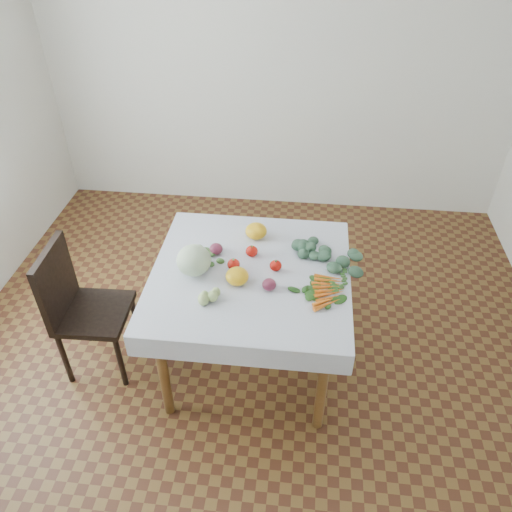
{
  "coord_description": "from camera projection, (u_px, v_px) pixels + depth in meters",
  "views": [
    {
      "loc": [
        0.27,
        -2.16,
        2.57
      ],
      "look_at": [
        0.02,
        0.07,
        0.82
      ],
      "focal_mm": 35.0,
      "sensor_mm": 36.0,
      "label": 1
    }
  ],
  "objects": [
    {
      "name": "ground",
      "position": [
        251.0,
        359.0,
        3.3
      ],
      "size": [
        4.0,
        4.0,
        0.0
      ],
      "primitive_type": "plane",
      "color": "brown"
    },
    {
      "name": "back_wall",
      "position": [
        280.0,
        58.0,
        4.03
      ],
      "size": [
        4.0,
        0.04,
        2.7
      ],
      "primitive_type": "cube",
      "color": "silver",
      "rests_on": "ground"
    },
    {
      "name": "table",
      "position": [
        251.0,
        285.0,
        2.9
      ],
      "size": [
        1.0,
        1.0,
        0.75
      ],
      "color": "brown",
      "rests_on": "ground"
    },
    {
      "name": "tablecloth",
      "position": [
        251.0,
        272.0,
        2.84
      ],
      "size": [
        1.12,
        1.12,
        0.01
      ],
      "primitive_type": "cube",
      "color": "white",
      "rests_on": "table"
    },
    {
      "name": "chair",
      "position": [
        78.0,
        303.0,
        2.98
      ],
      "size": [
        0.42,
        0.42,
        0.9
      ],
      "color": "black",
      "rests_on": "ground"
    },
    {
      "name": "cabbage",
      "position": [
        194.0,
        260.0,
        2.78
      ],
      "size": [
        0.24,
        0.24,
        0.17
      ],
      "primitive_type": "ellipsoid",
      "rotation": [
        0.0,
        0.0,
        -0.29
      ],
      "color": "silver",
      "rests_on": "tablecloth"
    },
    {
      "name": "tomato_a",
      "position": [
        276.0,
        266.0,
        2.83
      ],
      "size": [
        0.08,
        0.08,
        0.06
      ],
      "primitive_type": "ellipsoid",
      "rotation": [
        0.0,
        0.0,
        -0.19
      ],
      "color": "red",
      "rests_on": "tablecloth"
    },
    {
      "name": "tomato_b",
      "position": [
        234.0,
        264.0,
        2.84
      ],
      "size": [
        0.08,
        0.08,
        0.06
      ],
      "primitive_type": "ellipsoid",
      "rotation": [
        0.0,
        0.0,
        0.14
      ],
      "color": "red",
      "rests_on": "tablecloth"
    },
    {
      "name": "tomato_c",
      "position": [
        240.0,
        274.0,
        2.77
      ],
      "size": [
        0.08,
        0.08,
        0.06
      ],
      "primitive_type": "ellipsoid",
      "rotation": [
        0.0,
        0.0,
        -0.16
      ],
      "color": "red",
      "rests_on": "tablecloth"
    },
    {
      "name": "tomato_d",
      "position": [
        252.0,
        251.0,
        2.93
      ],
      "size": [
        0.09,
        0.09,
        0.06
      ],
      "primitive_type": "ellipsoid",
      "rotation": [
        0.0,
        0.0,
        0.27
      ],
      "color": "red",
      "rests_on": "tablecloth"
    },
    {
      "name": "heirloom_back",
      "position": [
        256.0,
        231.0,
        3.07
      ],
      "size": [
        0.16,
        0.16,
        0.09
      ],
      "primitive_type": "ellipsoid",
      "rotation": [
        0.0,
        0.0,
        0.24
      ],
      "color": "yellow",
      "rests_on": "tablecloth"
    },
    {
      "name": "heirloom_front",
      "position": [
        237.0,
        276.0,
        2.74
      ],
      "size": [
        0.17,
        0.17,
        0.09
      ],
      "primitive_type": "ellipsoid",
      "rotation": [
        0.0,
        0.0,
        -0.39
      ],
      "color": "yellow",
      "rests_on": "tablecloth"
    },
    {
      "name": "onion_a",
      "position": [
        216.0,
        249.0,
        2.95
      ],
      "size": [
        0.1,
        0.1,
        0.07
      ],
      "primitive_type": "ellipsoid",
      "rotation": [
        0.0,
        0.0,
        -0.35
      ],
      "color": "#50162C",
      "rests_on": "tablecloth"
    },
    {
      "name": "onion_b",
      "position": [
        269.0,
        285.0,
        2.7
      ],
      "size": [
        0.08,
        0.08,
        0.07
      ],
      "primitive_type": "ellipsoid",
      "rotation": [
        0.0,
        0.0,
        0.06
      ],
      "color": "#50162C",
      "rests_on": "tablecloth"
    },
    {
      "name": "tomatillo_cluster",
      "position": [
        205.0,
        296.0,
        2.63
      ],
      "size": [
        0.15,
        0.12,
        0.05
      ],
      "color": "#9BB467",
      "rests_on": "tablecloth"
    },
    {
      "name": "carrot_bunch",
      "position": [
        330.0,
        290.0,
        2.69
      ],
      "size": [
        0.17,
        0.3,
        0.03
      ],
      "color": "#E95719",
      "rests_on": "tablecloth"
    },
    {
      "name": "kale_bunch",
      "position": [
        326.0,
        256.0,
        2.91
      ],
      "size": [
        0.37,
        0.34,
        0.05
      ],
      "color": "#3B6247",
      "rests_on": "tablecloth"
    },
    {
      "name": "basil_bunch",
      "position": [
        320.0,
        292.0,
        2.69
      ],
      "size": [
        0.27,
        0.23,
        0.01
      ],
      "color": "#2A591C",
      "rests_on": "tablecloth"
    },
    {
      "name": "dill_bunch",
      "position": [
        207.0,
        255.0,
        2.94
      ],
      "size": [
        0.23,
        0.18,
        0.02
      ],
      "color": "#54883E",
      "rests_on": "tablecloth"
    }
  ]
}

